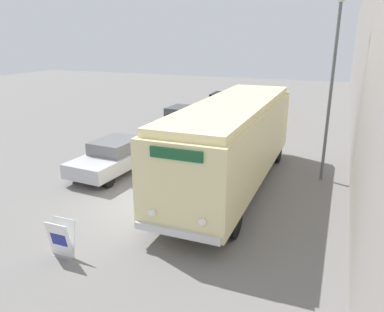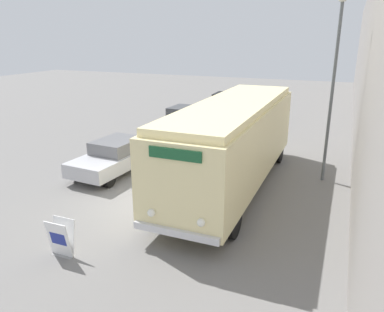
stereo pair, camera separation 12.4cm
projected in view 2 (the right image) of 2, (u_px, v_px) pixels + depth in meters
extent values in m
plane|color=slate|center=(154.00, 200.00, 13.16)|extent=(80.00, 80.00, 0.00)
cube|color=gray|center=(366.00, 66.00, 18.29)|extent=(0.30, 60.00, 8.18)
cylinder|color=black|center=(162.00, 207.00, 11.44)|extent=(0.28, 1.05, 1.05)
cylinder|color=black|center=(233.00, 220.00, 10.62)|extent=(0.28, 1.05, 1.05)
cylinder|color=black|center=(231.00, 146.00, 17.80)|extent=(0.28, 1.05, 1.05)
cylinder|color=black|center=(279.00, 151.00, 16.98)|extent=(0.28, 1.05, 1.05)
cube|color=beige|center=(233.00, 142.00, 13.82)|extent=(2.56, 10.05, 2.50)
cube|color=#F8E8A7|center=(234.00, 105.00, 13.40)|extent=(2.36, 9.64, 0.24)
cube|color=silver|center=(175.00, 233.00, 9.71)|extent=(2.43, 0.12, 0.20)
sphere|color=white|center=(151.00, 213.00, 9.86)|extent=(0.22, 0.22, 0.22)
sphere|color=white|center=(201.00, 222.00, 9.34)|extent=(0.22, 0.22, 0.22)
cube|color=#19512D|center=(175.00, 154.00, 9.09)|extent=(1.41, 0.06, 0.28)
cube|color=gray|center=(63.00, 255.00, 9.88)|extent=(0.62, 0.22, 0.01)
cube|color=white|center=(59.00, 240.00, 9.65)|extent=(0.69, 0.20, 1.02)
cube|color=white|center=(63.00, 236.00, 9.81)|extent=(0.69, 0.20, 1.02)
cube|color=navy|center=(58.00, 239.00, 9.63)|extent=(0.48, 0.07, 0.36)
cylinder|color=#595E60|center=(332.00, 96.00, 14.00)|extent=(0.12, 0.12, 6.70)
cylinder|color=black|center=(78.00, 173.00, 14.89)|extent=(0.22, 0.61, 0.61)
cylinder|color=black|center=(109.00, 179.00, 14.23)|extent=(0.22, 0.61, 0.61)
cylinder|color=black|center=(123.00, 153.00, 17.45)|extent=(0.22, 0.61, 0.61)
cylinder|color=black|center=(151.00, 157.00, 16.79)|extent=(0.22, 0.61, 0.61)
cube|color=#B7B7BC|center=(116.00, 158.00, 15.75)|extent=(2.11, 4.52, 0.57)
cube|color=slate|center=(117.00, 145.00, 15.68)|extent=(1.67, 2.08, 0.51)
cylinder|color=black|center=(162.00, 129.00, 21.85)|extent=(0.22, 0.63, 0.63)
cylinder|color=black|center=(185.00, 132.00, 21.25)|extent=(0.22, 0.63, 0.63)
cylinder|color=black|center=(182.00, 120.00, 24.11)|extent=(0.22, 0.63, 0.63)
cylinder|color=black|center=(203.00, 122.00, 23.51)|extent=(0.22, 0.63, 0.63)
cube|color=slate|center=(183.00, 121.00, 22.59)|extent=(1.93, 4.09, 0.61)
cube|color=#3F4043|center=(184.00, 111.00, 22.50)|extent=(1.58, 1.87, 0.52)
cylinder|color=black|center=(209.00, 111.00, 26.94)|extent=(0.22, 0.72, 0.72)
cylinder|color=black|center=(228.00, 112.00, 26.48)|extent=(0.22, 0.72, 0.72)
cylinder|color=black|center=(220.00, 104.00, 29.66)|extent=(0.22, 0.72, 0.72)
cylinder|color=black|center=(238.00, 105.00, 29.19)|extent=(0.22, 0.72, 0.72)
cube|color=black|center=(224.00, 104.00, 27.98)|extent=(1.93, 4.51, 0.59)
cube|color=black|center=(225.00, 96.00, 27.91)|extent=(1.55, 2.06, 0.48)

